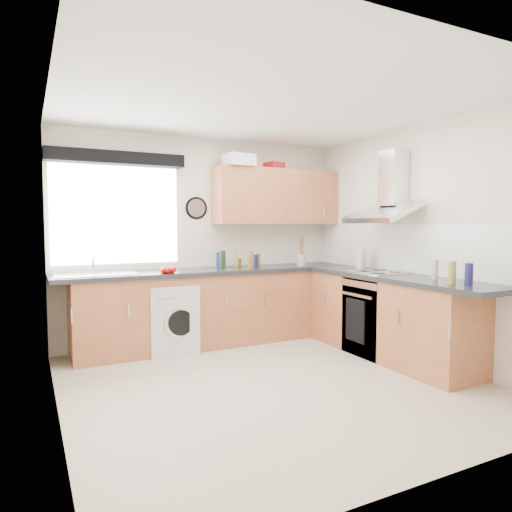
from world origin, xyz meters
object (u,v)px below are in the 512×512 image
oven (378,316)px  upper_cabinets (277,197)px  washing_machine (174,318)px  extractor_hood (388,195)px

oven → upper_cabinets: (-0.55, 1.32, 1.38)m
upper_cabinets → washing_machine: bearing=-171.3°
extractor_hood → upper_cabinets: upper_cabinets is taller
upper_cabinets → extractor_hood: bearing=-63.9°
extractor_hood → upper_cabinets: (-0.65, 1.33, 0.03)m
oven → upper_cabinets: bearing=112.5°
extractor_hood → washing_machine: bearing=152.5°
oven → washing_machine: 2.30m
extractor_hood → upper_cabinets: size_ratio=0.46×
upper_cabinets → washing_machine: 2.05m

